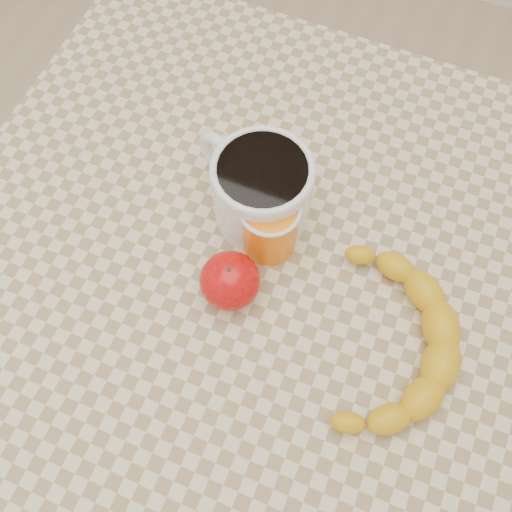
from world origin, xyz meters
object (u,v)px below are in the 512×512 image
at_px(coffee_mug, 260,187).
at_px(banana, 391,343).
at_px(orange_juice_glass, 269,225).
at_px(apple, 230,281).
at_px(table, 256,289).

height_order(coffee_mug, banana, coffee_mug).
height_order(coffee_mug, orange_juice_glass, coffee_mug).
distance_m(orange_juice_glass, banana, 0.19).
relative_size(orange_juice_glass, apple, 1.14).
distance_m(table, banana, 0.21).
bearing_deg(orange_juice_glass, table, -95.32).
height_order(table, orange_juice_glass, orange_juice_glass).
bearing_deg(apple, orange_juice_glass, 78.19).
bearing_deg(coffee_mug, orange_juice_glass, -53.71).
relative_size(table, coffee_mug, 4.47).
bearing_deg(coffee_mug, banana, -28.64).
relative_size(coffee_mug, banana, 0.65).
distance_m(coffee_mug, banana, 0.23).
xyz_separation_m(table, coffee_mug, (-0.02, 0.07, 0.14)).
bearing_deg(coffee_mug, apple, -84.83).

